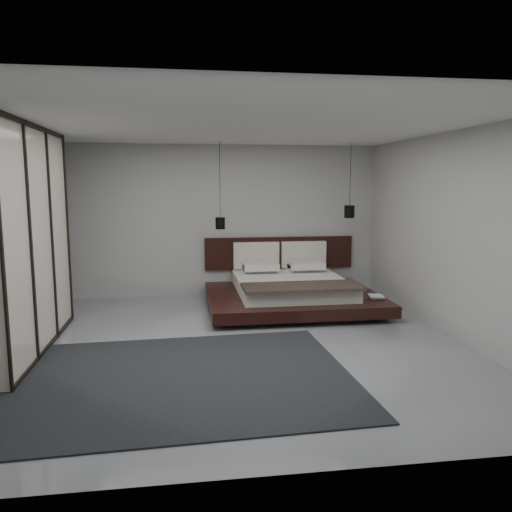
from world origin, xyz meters
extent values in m
plane|color=gray|center=(0.00, 0.00, 0.00)|extent=(6.00, 6.00, 0.00)
plane|color=white|center=(0.00, 0.00, 2.80)|extent=(6.00, 6.00, 0.00)
plane|color=#B0AFAD|center=(0.00, 3.00, 1.40)|extent=(6.00, 0.00, 6.00)
plane|color=#B0AFAD|center=(0.00, -3.00, 1.40)|extent=(6.00, 0.00, 6.00)
plane|color=#B0AFAD|center=(3.00, 0.00, 1.40)|extent=(0.00, 6.00, 6.00)
cube|color=black|center=(-2.95, 2.45, 1.30)|extent=(0.05, 0.90, 2.60)
cube|color=black|center=(1.17, 1.75, 0.04)|extent=(2.22, 1.82, 0.08)
cube|color=black|center=(1.17, 1.75, 0.17)|extent=(2.83, 2.33, 0.18)
cube|color=white|center=(1.17, 1.88, 0.37)|extent=(1.82, 2.02, 0.22)
cube|color=black|center=(1.17, 1.09, 0.51)|extent=(1.84, 0.71, 0.05)
cube|color=silver|center=(0.74, 2.66, 0.55)|extent=(0.63, 0.40, 0.12)
cube|color=silver|center=(1.59, 2.66, 0.55)|extent=(0.63, 0.40, 0.12)
cube|color=silver|center=(0.74, 2.52, 0.61)|extent=(0.63, 0.40, 0.12)
cube|color=silver|center=(1.59, 2.52, 0.61)|extent=(0.63, 0.40, 0.12)
cube|color=black|center=(1.17, 2.96, 0.79)|extent=(2.83, 0.08, 0.60)
cube|color=silver|center=(0.71, 2.87, 0.76)|extent=(0.86, 0.10, 0.50)
cube|color=silver|center=(1.62, 2.87, 0.76)|extent=(0.86, 0.10, 0.50)
imported|color=#99724C|center=(2.33, 1.24, 0.28)|extent=(0.29, 0.34, 0.03)
imported|color=#99724C|center=(2.31, 1.21, 0.30)|extent=(0.25, 0.31, 0.02)
cylinder|color=black|center=(0.01, 2.36, 2.16)|extent=(0.01, 0.01, 1.29)
cylinder|color=black|center=(0.01, 2.36, 1.41)|extent=(0.17, 0.17, 0.20)
cylinder|color=#FFE0B2|center=(0.01, 2.36, 1.32)|extent=(0.13, 0.13, 0.01)
cylinder|color=black|center=(2.33, 2.36, 2.25)|extent=(0.01, 0.01, 1.10)
cylinder|color=black|center=(2.33, 2.36, 1.59)|extent=(0.18, 0.18, 0.22)
cylinder|color=#FFE0B2|center=(2.33, 2.36, 1.49)|extent=(0.14, 0.14, 0.01)
cube|color=beige|center=(-2.70, 0.19, 1.40)|extent=(0.65, 2.80, 2.80)
cube|color=black|center=(-2.36, 0.19, 2.77)|extent=(0.03, 2.80, 0.06)
cube|color=black|center=(-2.36, 0.19, 0.03)|extent=(0.03, 2.80, 0.06)
cube|color=black|center=(-2.36, -1.22, 1.40)|extent=(0.03, 0.05, 2.80)
cube|color=black|center=(-2.36, -0.28, 1.40)|extent=(0.03, 0.05, 2.80)
cube|color=black|center=(-2.36, 0.65, 1.40)|extent=(0.03, 0.05, 2.80)
cube|color=black|center=(-2.36, 1.59, 1.40)|extent=(0.03, 0.05, 2.80)
cube|color=black|center=(-0.83, -1.08, 0.01)|extent=(4.08, 3.00, 0.02)
camera|label=1|loc=(-0.62, -6.28, 2.09)|focal=35.00mm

